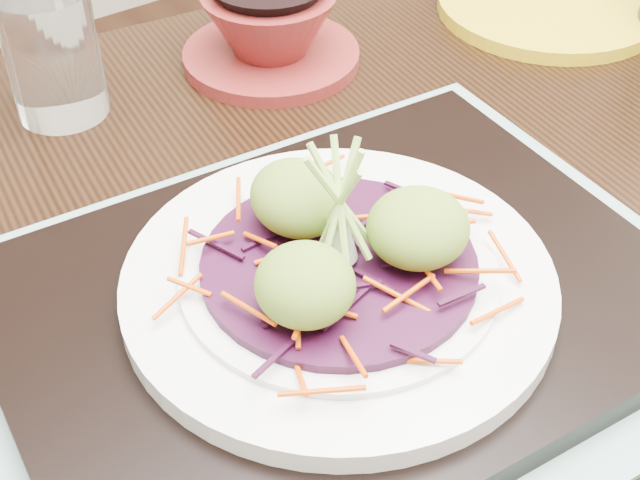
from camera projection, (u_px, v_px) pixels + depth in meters
dining_table at (357, 372)px, 0.69m from camera, size 1.38×1.02×0.80m
placemat at (338, 314)px, 0.59m from camera, size 0.53×0.43×0.00m
serving_tray at (338, 302)px, 0.58m from camera, size 0.46×0.36×0.02m
white_plate at (339, 281)px, 0.57m from camera, size 0.28×0.28×0.02m
cabbage_bed at (339, 265)px, 0.56m from camera, size 0.18×0.18×0.01m
carrot_julienne at (339, 255)px, 0.55m from camera, size 0.21×0.21×0.01m
guacamole_scoops at (340, 235)px, 0.54m from camera, size 0.15×0.13×0.05m
scallion_garnish at (340, 208)px, 0.53m from camera, size 0.06×0.06×0.10m
water_glass at (53, 54)px, 0.74m from camera, size 0.10×0.10×0.11m
terracotta_bowl_set at (270, 32)px, 0.82m from camera, size 0.22×0.22×0.07m
yellow_plate at (548, 5)px, 0.92m from camera, size 0.26×0.26×0.01m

